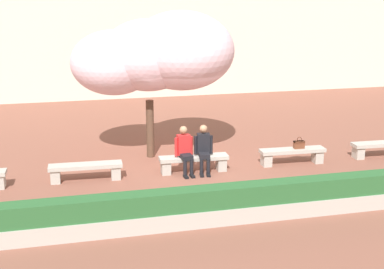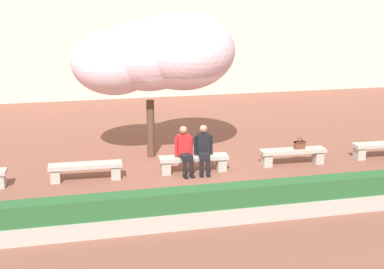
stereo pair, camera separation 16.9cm
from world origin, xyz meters
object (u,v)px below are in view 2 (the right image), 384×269
at_px(person_seated_left, 184,148).
at_px(handbag, 300,144).
at_px(stone_bench_near_west, 86,169).
at_px(cherry_tree_main, 157,55).
at_px(stone_bench_near_east, 293,154).
at_px(stone_bench_east_end, 384,147).
at_px(stone_bench_center, 194,161).
at_px(person_seated_right, 204,147).

bearing_deg(person_seated_left, handbag, 0.75).
bearing_deg(stone_bench_near_west, handbag, -0.09).
xyz_separation_m(stone_bench_near_west, cherry_tree_main, (2.22, 1.74, 2.70)).
height_order(stone_bench_near_east, handbag, handbag).
relative_size(stone_bench_east_end, cherry_tree_main, 0.40).
distance_m(stone_bench_near_west, cherry_tree_main, 3.90).
bearing_deg(person_seated_left, stone_bench_center, 11.33).
xyz_separation_m(stone_bench_east_end, cherry_tree_main, (-6.41, 1.74, 2.70)).
xyz_separation_m(stone_bench_east_end, person_seated_left, (-6.02, -0.05, 0.39)).
distance_m(person_seated_left, person_seated_right, 0.53).
xyz_separation_m(stone_bench_near_west, stone_bench_near_east, (5.76, 0.00, 0.00)).
height_order(stone_bench_center, stone_bench_near_east, same).
relative_size(stone_bench_near_east, stone_bench_east_end, 1.00).
relative_size(stone_bench_center, cherry_tree_main, 0.40).
xyz_separation_m(stone_bench_east_end, person_seated_right, (-5.49, -0.05, 0.39)).
bearing_deg(stone_bench_near_west, person_seated_left, -1.17).
bearing_deg(person_seated_left, person_seated_right, 0.06).
height_order(stone_bench_near_west, cherry_tree_main, cherry_tree_main).
relative_size(person_seated_left, person_seated_right, 1.00).
xyz_separation_m(person_seated_left, handbag, (3.33, 0.04, -0.12)).
relative_size(handbag, cherry_tree_main, 0.07).
bearing_deg(handbag, cherry_tree_main, 154.86).
distance_m(stone_bench_center, person_seated_right, 0.47).
bearing_deg(person_seated_right, stone_bench_east_end, 0.55).
bearing_deg(person_seated_left, cherry_tree_main, 102.24).
distance_m(person_seated_left, cherry_tree_main, 2.95).
bearing_deg(stone_bench_east_end, person_seated_left, -179.49).
height_order(stone_bench_east_end, cherry_tree_main, cherry_tree_main).
height_order(stone_bench_near_east, person_seated_right, person_seated_right).
distance_m(stone_bench_near_west, stone_bench_center, 2.88).
relative_size(stone_bench_center, stone_bench_east_end, 1.00).
distance_m(stone_bench_east_end, person_seated_right, 5.51).
distance_m(stone_bench_east_end, handbag, 2.70).
xyz_separation_m(stone_bench_near_west, person_seated_left, (2.61, -0.05, 0.39)).
bearing_deg(handbag, person_seated_left, -179.25).
height_order(stone_bench_near_west, stone_bench_near_east, same).
bearing_deg(stone_bench_center, person_seated_left, -168.67).
xyz_separation_m(stone_bench_center, stone_bench_east_end, (5.76, 0.00, 0.00)).
xyz_separation_m(person_seated_right, cherry_tree_main, (-0.92, 1.79, 2.31)).
bearing_deg(handbag, stone_bench_east_end, 0.20).
relative_size(stone_bench_east_end, handbag, 5.57).
bearing_deg(stone_bench_near_west, cherry_tree_main, 37.98).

